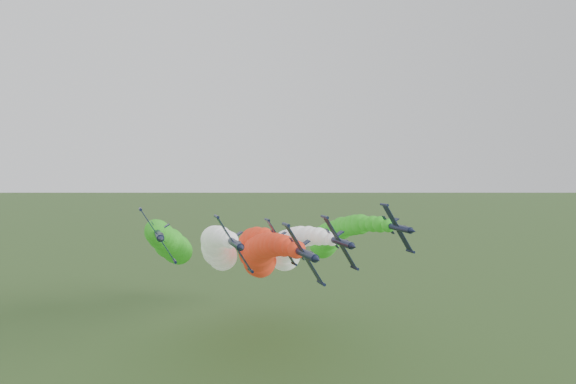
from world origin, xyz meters
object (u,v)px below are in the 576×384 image
object	(u,v)px
jet_inner_right	(288,248)
jet_trail	(252,247)
jet_lead	(261,255)
jet_inner_left	(218,248)
jet_outer_left	(169,243)
jet_outer_right	(330,238)

from	to	relation	value
jet_inner_right	jet_trail	xyz separation A→B (m)	(-5.65, 17.55, -1.91)
jet_lead	jet_inner_right	world-z (taller)	same
jet_inner_left	jet_outer_left	size ratio (longest dim) A/B	1.00
jet_outer_right	jet_inner_left	bearing A→B (deg)	-168.13
jet_inner_left	jet_outer_left	xyz separation A→B (m)	(-11.83, 6.80, 1.02)
jet_inner_left	jet_outer_left	bearing A→B (deg)	150.10
jet_inner_left	jet_outer_left	world-z (taller)	jet_outer_left
jet_inner_left	jet_inner_right	size ratio (longest dim) A/B	0.99
jet_outer_left	jet_lead	bearing A→B (deg)	-39.23
jet_outer_left	jet_outer_right	distance (m)	44.99
jet_outer_right	jet_inner_right	bearing A→B (deg)	-159.50
jet_inner_left	jet_trail	world-z (taller)	jet_inner_left
jet_inner_left	jet_inner_right	xyz separation A→B (m)	(18.98, 1.67, -1.00)
jet_inner_left	jet_outer_right	distance (m)	33.89
jet_lead	jet_inner_left	distance (m)	13.32
jet_inner_left	jet_outer_right	bearing A→B (deg)	11.87
jet_trail	jet_outer_right	bearing A→B (deg)	-31.70
jet_inner_right	jet_lead	bearing A→B (deg)	-131.16
jet_inner_right	jet_outer_right	bearing A→B (deg)	20.50
jet_inner_right	jet_trail	world-z (taller)	jet_inner_right
jet_lead	jet_inner_left	xyz separation A→B (m)	(-8.76, 10.02, 0.64)
jet_outer_left	jet_trail	world-z (taller)	jet_outer_left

